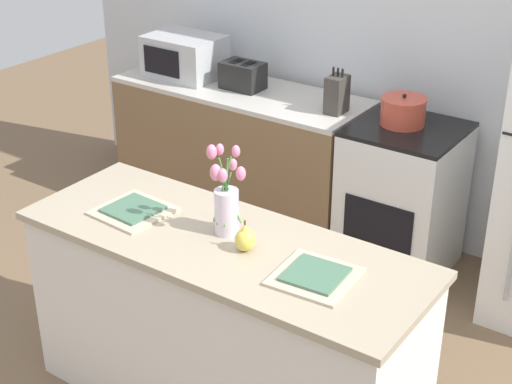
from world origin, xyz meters
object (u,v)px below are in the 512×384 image
Objects in this scene: pear_figurine at (245,239)px; toaster at (243,75)px; stove_range at (402,198)px; flower_vase at (226,201)px; plate_setting_right at (315,276)px; microwave at (185,56)px; knife_block at (337,94)px; cooking_pot at (403,111)px; plate_setting_left at (133,210)px.

pear_figurine is 2.00m from toaster.
stove_range is 1.66m from flower_vase.
plate_setting_right is 2.57m from microwave.
toaster is at bearing 125.96° from pear_figurine.
knife_block is (-0.82, 1.60, 0.10)m from plate_setting_right.
stove_range is at bearing 102.78° from plate_setting_right.
stove_range is at bearing 3.38° from knife_block.
cooking_pot is at bearing 87.44° from flower_vase.
stove_range is 3.45× the size of cooking_pot.
microwave is (-1.56, -0.02, 0.06)m from cooking_pot.
stove_range is 6.48× the size of pear_figurine.
cooking_pot is 0.40m from knife_block.
toaster is 0.70m from knife_block.
flower_vase reaches higher than stove_range.
flower_vase is 1.50× the size of knife_block.
plate_setting_right is (0.49, -0.09, -0.14)m from flower_vase.
cooking_pot reaches higher than plate_setting_left.
knife_block is at bearing 85.68° from plate_setting_left.
toaster is at bearing -179.31° from cooking_pot.
cooking_pot is at bearing 6.93° from knife_block.
pear_figurine is (0.15, -0.07, -0.10)m from flower_vase.
toaster is 1.10m from cooking_pot.
plate_setting_right is (0.94, 0.00, 0.00)m from plate_setting_left.
knife_block reaches higher than plate_setting_right.
toaster is 1.04× the size of knife_block.
toaster reaches higher than stove_range.
plate_setting_left is at bearing 180.00° from plate_setting_right.
knife_block is at bearing 117.04° from plate_setting_right.
microwave is (-1.98, 1.63, 0.13)m from plate_setting_right.
plate_setting_left is 1.18× the size of knife_block.
flower_vase reaches higher than pear_figurine.
flower_vase is 1.56m from cooking_pot.
plate_setting_right is 1.70m from cooking_pot.
microwave is (-1.64, 1.61, 0.08)m from pear_figurine.
plate_setting_right is (0.34, -0.02, -0.04)m from pear_figurine.
knife_block reaches higher than stove_range.
flower_vase is 1.44× the size of toaster.
cooking_pot is (-0.42, 1.65, 0.07)m from plate_setting_right.
microwave is at bearing 122.59° from plate_setting_left.
pear_figurine is 0.49× the size of toaster.
pear_figurine is (0.03, -1.61, 0.50)m from stove_range.
flower_vase is 0.52m from plate_setting_right.
cooking_pot is 0.54× the size of microwave.
microwave is 1.16m from knife_block.
knife_block is (0.12, 1.60, 0.10)m from plate_setting_left.
pear_figurine is 0.43× the size of plate_setting_right.
cooking_pot is (-0.08, 1.63, 0.03)m from pear_figurine.
pear_figurine is at bearing -44.51° from microwave.
microwave is at bearing -179.16° from cooking_pot.
microwave is at bearing -178.81° from toaster.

